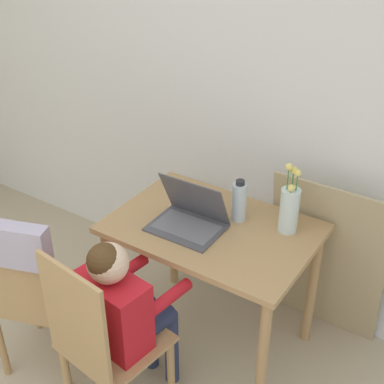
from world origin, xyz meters
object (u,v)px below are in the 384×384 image
(flower_vase, at_px, (289,208))
(water_bottle, at_px, (239,201))
(chair_spare, at_px, (23,275))
(laptop, at_px, (190,216))
(chair_occupied, at_px, (102,343))
(person_seated, at_px, (122,305))

(flower_vase, bearing_deg, water_bottle, -169.68)
(chair_spare, xyz_separation_m, water_bottle, (0.67, 0.80, 0.21))
(chair_spare, bearing_deg, laptop, -147.92)
(chair_occupied, height_order, flower_vase, flower_vase)
(chair_occupied, bearing_deg, water_bottle, -96.87)
(laptop, relative_size, flower_vase, 0.97)
(chair_spare, bearing_deg, person_seated, 175.12)
(chair_spare, xyz_separation_m, laptop, (0.50, 0.62, 0.16))
(chair_occupied, xyz_separation_m, chair_spare, (-0.47, 0.01, 0.16))
(chair_occupied, relative_size, laptop, 2.78)
(chair_occupied, distance_m, laptop, 0.71)
(laptop, xyz_separation_m, flower_vase, (0.41, 0.22, 0.07))
(flower_vase, height_order, water_bottle, flower_vase)
(person_seated, relative_size, water_bottle, 4.44)
(chair_occupied, height_order, laptop, laptop)
(chair_occupied, xyz_separation_m, water_bottle, (0.21, 0.81, 0.37))
(laptop, distance_m, water_bottle, 0.25)
(laptop, bearing_deg, chair_occupied, -94.26)
(chair_spare, distance_m, laptop, 0.82)
(chair_occupied, distance_m, chair_spare, 0.49)
(chair_spare, distance_m, water_bottle, 1.07)
(person_seated, height_order, water_bottle, same)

